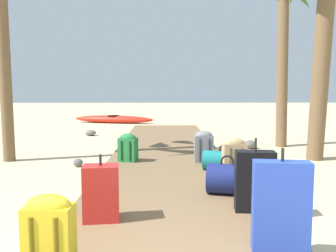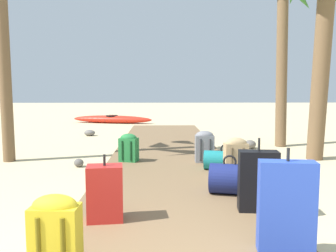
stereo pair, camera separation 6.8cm
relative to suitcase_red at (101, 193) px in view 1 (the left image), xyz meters
The scene contains 16 objects.
ground_plane 2.78m from the suitcase_red, 75.67° to the left, with size 60.00×60.00×0.00m, color #CCB789.
boardwalk 3.81m from the suitcase_red, 79.67° to the left, with size 2.14×10.71×0.08m, color brown.
suitcase_red is the anchor object (origin of this frame).
backpack_grey 3.03m from the suitcase_red, 64.66° to the left, with size 0.32×0.25×0.54m.
backpack_tan 2.28m from the suitcase_red, 45.38° to the left, with size 0.33×0.22×0.57m.
suitcase_blue 1.65m from the suitcase_red, 25.04° to the right, with size 0.44×0.22×0.81m.
duffel_bag_teal 2.63m from the suitcase_red, 53.89° to the left, with size 0.71×0.43×0.41m.
duffel_bag_navy 1.61m from the suitcase_red, 31.90° to the left, with size 0.55×0.47×0.47m.
suitcase_black 1.56m from the suitcase_red, ahead, with size 0.41×0.23×0.76m.
backpack_yellow 0.95m from the suitcase_red, 102.09° to the right, with size 0.34×0.23×0.54m.
backpack_green 2.82m from the suitcase_red, 90.38° to the left, with size 0.35×0.29×0.49m.
palm_tree_near_right 5.37m from the suitcase_red, 41.66° to the left, with size 2.07×2.19×3.75m.
kayak 10.90m from the suitcase_red, 97.24° to the left, with size 3.34×1.39×0.32m.
rock_right_mid 5.28m from the suitcase_red, 60.79° to the left, with size 0.26×0.30×0.19m, color #5B5651.
rock_left_near 2.90m from the suitcase_red, 107.67° to the left, with size 0.18×0.16×0.14m, color #5B5651.
rock_left_far 7.08m from the suitcase_red, 102.26° to the left, with size 0.32×0.28×0.17m, color slate.
Camera 1 is at (-0.09, -1.70, 1.33)m, focal length 37.99 mm.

